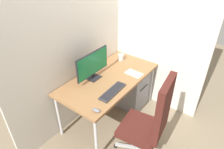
% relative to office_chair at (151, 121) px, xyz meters
% --- Properties ---
extents(ground_plane, '(8.00, 8.00, 0.00)m').
position_rel_office_chair_xyz_m(ground_plane, '(0.29, 0.80, -0.61)').
color(ground_plane, gray).
extents(wall_back, '(2.58, 0.04, 2.80)m').
position_rel_office_chair_xyz_m(wall_back, '(0.29, 1.21, 0.79)').
color(wall_back, silver).
rests_on(wall_back, ground_plane).
extents(wall_side_right, '(0.04, 1.85, 2.80)m').
position_rel_office_chair_xyz_m(wall_side_right, '(1.06, 0.65, 0.79)').
color(wall_side_right, silver).
rests_on(wall_side_right, ground_plane).
extents(desk, '(1.49, 0.76, 0.73)m').
position_rel_office_chair_xyz_m(desk, '(0.29, 0.80, 0.07)').
color(desk, '#996B42').
rests_on(desk, ground_plane).
extents(office_chair, '(0.60, 0.61, 1.19)m').
position_rel_office_chair_xyz_m(office_chair, '(0.00, 0.00, 0.00)').
color(office_chair, black).
rests_on(office_chair, ground_plane).
extents(filing_cabinet, '(0.45, 0.56, 0.61)m').
position_rel_office_chair_xyz_m(filing_cabinet, '(0.74, 0.75, -0.30)').
color(filing_cabinet, slate).
rests_on(filing_cabinet, ground_plane).
extents(monitor, '(0.58, 0.14, 0.39)m').
position_rel_office_chair_xyz_m(monitor, '(0.15, 0.97, 0.33)').
color(monitor, black).
rests_on(monitor, desk).
extents(keyboard, '(0.44, 0.15, 0.03)m').
position_rel_office_chair_xyz_m(keyboard, '(0.05, 0.57, 0.13)').
color(keyboard, '#333338').
rests_on(keyboard, desk).
extents(mouse, '(0.07, 0.11, 0.03)m').
position_rel_office_chair_xyz_m(mouse, '(-0.34, 0.51, 0.13)').
color(mouse, slate).
rests_on(mouse, desk).
extents(pen_holder, '(0.09, 0.09, 0.19)m').
position_rel_office_chair_xyz_m(pen_holder, '(0.81, 0.97, 0.17)').
color(pen_holder, silver).
rests_on(pen_holder, desk).
extents(notebook, '(0.15, 0.25, 0.01)m').
position_rel_office_chair_xyz_m(notebook, '(0.57, 0.57, 0.12)').
color(notebook, silver).
rests_on(notebook, desk).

